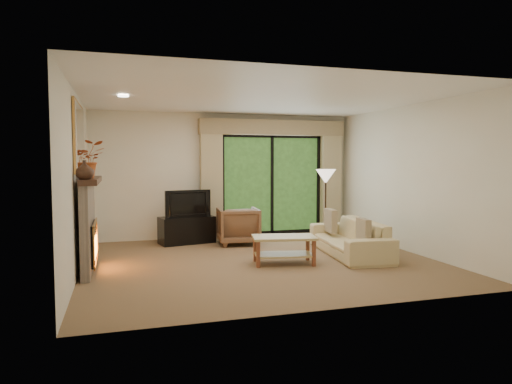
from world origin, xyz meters
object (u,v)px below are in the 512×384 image
object	(u,v)px
armchair	(238,226)
sofa	(349,237)
media_console	(187,230)
coffee_table	(284,250)

from	to	relation	value
armchair	sofa	distance (m)	2.20
media_console	armchair	xyz separation A→B (m)	(0.94, -0.38, 0.10)
armchair	sofa	size ratio (longest dim) A/B	0.38
media_console	coffee_table	distance (m)	2.53
sofa	coffee_table	bearing A→B (deg)	-69.10
sofa	coffee_table	world-z (taller)	sofa
armchair	sofa	bearing A→B (deg)	141.55
armchair	coffee_table	bearing A→B (deg)	103.34
sofa	coffee_table	xyz separation A→B (m)	(-1.32, -0.34, -0.08)
coffee_table	media_console	bearing A→B (deg)	129.11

